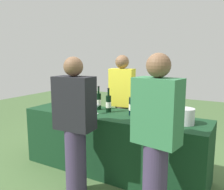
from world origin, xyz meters
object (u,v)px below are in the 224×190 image
(wine_bottle_1, at_px, (64,98))
(wine_bottle_2, at_px, (72,99))
(wine_bottle_7, at_px, (170,112))
(wine_glass_0, at_px, (75,105))
(guest_1, at_px, (156,136))
(wine_bottle_5, at_px, (132,106))
(wine_bottle_3, at_px, (99,101))
(wine_bottle_6, at_px, (140,107))
(server_pouring, at_px, (122,101))
(wine_bottle_4, at_px, (108,103))
(wine_glass_2, at_px, (136,112))
(wine_glass_3, at_px, (148,114))
(ice_bucket, at_px, (185,116))
(guest_0, at_px, (75,124))
(wine_glass_1, at_px, (96,106))
(wine_bottle_0, at_px, (61,97))

(wine_bottle_1, bearing_deg, wine_bottle_2, 2.99)
(wine_bottle_7, relative_size, wine_glass_0, 2.33)
(wine_bottle_1, xyz_separation_m, guest_1, (1.76, -0.82, -0.06))
(wine_bottle_7, bearing_deg, wine_bottle_5, 179.12)
(wine_bottle_2, height_order, wine_bottle_7, wine_bottle_2)
(wine_bottle_3, xyz_separation_m, wine_bottle_6, (0.65, -0.06, -0.00))
(wine_bottle_1, height_order, wine_glass_0, wine_bottle_1)
(wine_bottle_5, xyz_separation_m, wine_bottle_7, (0.49, -0.01, -0.01))
(server_pouring, bearing_deg, wine_bottle_3, 70.23)
(wine_bottle_4, distance_m, wine_glass_2, 0.49)
(wine_bottle_2, distance_m, wine_glass_3, 1.36)
(wine_bottle_1, height_order, wine_bottle_6, wine_bottle_6)
(wine_bottle_4, distance_m, ice_bucket, 1.02)
(wine_glass_0, bearing_deg, wine_glass_3, -2.98)
(wine_bottle_1, distance_m, server_pouring, 0.89)
(server_pouring, bearing_deg, guest_1, 121.19)
(wine_bottle_1, height_order, ice_bucket, wine_bottle_1)
(wine_bottle_2, bearing_deg, wine_glass_0, -43.49)
(guest_0, bearing_deg, wine_bottle_5, 62.96)
(wine_glass_1, height_order, server_pouring, server_pouring)
(wine_bottle_5, height_order, server_pouring, server_pouring)
(wine_glass_2, bearing_deg, guest_1, -53.08)
(wine_glass_3, relative_size, guest_0, 0.10)
(wine_bottle_3, relative_size, wine_bottle_6, 1.03)
(wine_glass_0, xyz_separation_m, server_pouring, (0.34, 0.72, -0.04))
(wine_bottle_4, height_order, wine_bottle_7, wine_bottle_4)
(wine_bottle_4, bearing_deg, server_pouring, 98.63)
(wine_bottle_4, relative_size, ice_bucket, 1.54)
(wine_bottle_6, distance_m, guest_0, 0.86)
(wine_bottle_3, bearing_deg, guest_1, -36.08)
(wine_bottle_4, xyz_separation_m, wine_glass_1, (-0.09, -0.16, -0.01))
(wine_bottle_4, height_order, guest_0, guest_0)
(guest_0, bearing_deg, wine_bottle_2, 127.29)
(wine_bottle_6, height_order, wine_bottle_7, wine_bottle_6)
(wine_bottle_3, bearing_deg, wine_bottle_4, -18.38)
(wine_glass_1, xyz_separation_m, wine_glass_2, (0.56, 0.01, -0.01))
(wine_bottle_5, xyz_separation_m, wine_glass_2, (0.13, -0.15, -0.03))
(wine_bottle_3, bearing_deg, guest_0, -75.25)
(wine_bottle_4, distance_m, wine_glass_3, 0.69)
(wine_bottle_5, bearing_deg, ice_bucket, -6.60)
(wine_bottle_4, relative_size, wine_glass_3, 2.23)
(wine_bottle_1, distance_m, wine_bottle_6, 1.28)
(wine_glass_2, xyz_separation_m, guest_0, (-0.46, -0.59, -0.06))
(wine_bottle_0, xyz_separation_m, wine_glass_3, (1.56, -0.31, -0.01))
(guest_0, distance_m, guest_1, 0.92)
(wine_glass_1, xyz_separation_m, ice_bucket, (1.11, 0.09, -0.01))
(wine_glass_0, distance_m, wine_glass_1, 0.34)
(ice_bucket, distance_m, guest_0, 1.21)
(wine_bottle_1, height_order, guest_1, guest_1)
(wine_glass_0, relative_size, guest_1, 0.08)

